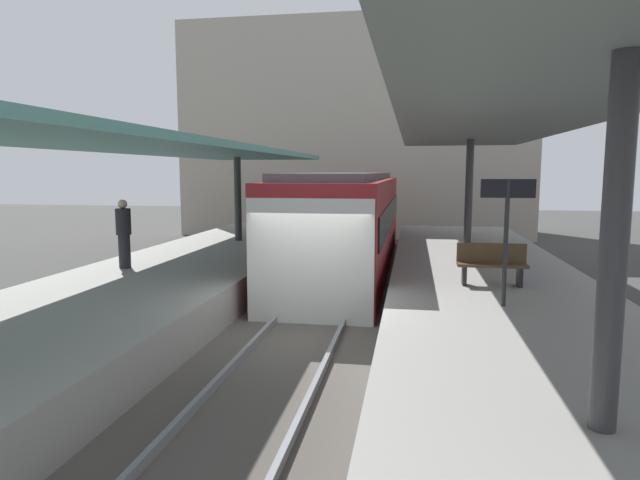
% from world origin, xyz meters
% --- Properties ---
extents(ground_plane, '(80.00, 80.00, 0.00)m').
position_xyz_m(ground_plane, '(0.00, 0.00, 0.00)').
color(ground_plane, '#383835').
extents(platform_left, '(4.40, 28.00, 1.00)m').
position_xyz_m(platform_left, '(-3.80, 0.00, 0.50)').
color(platform_left, gray).
rests_on(platform_left, ground_plane).
extents(platform_right, '(4.40, 28.00, 1.00)m').
position_xyz_m(platform_right, '(3.80, 0.00, 0.50)').
color(platform_right, gray).
rests_on(platform_right, ground_plane).
extents(track_ballast, '(3.20, 28.00, 0.20)m').
position_xyz_m(track_ballast, '(0.00, 0.00, 0.10)').
color(track_ballast, '#4C4742').
rests_on(track_ballast, ground_plane).
extents(rail_near_side, '(0.08, 28.00, 0.14)m').
position_xyz_m(rail_near_side, '(-0.72, 0.00, 0.27)').
color(rail_near_side, slate).
rests_on(rail_near_side, track_ballast).
extents(rail_far_side, '(0.08, 28.00, 0.14)m').
position_xyz_m(rail_far_side, '(0.72, 0.00, 0.27)').
color(rail_far_side, slate).
rests_on(rail_far_side, track_ballast).
extents(commuter_train, '(2.78, 13.05, 3.10)m').
position_xyz_m(commuter_train, '(0.00, 7.27, 1.73)').
color(commuter_train, maroon).
rests_on(commuter_train, track_ballast).
extents(canopy_left, '(4.18, 21.00, 2.99)m').
position_xyz_m(canopy_left, '(-3.80, 1.40, 3.87)').
color(canopy_left, '#333335').
rests_on(canopy_left, platform_left).
extents(canopy_right, '(4.18, 21.00, 3.51)m').
position_xyz_m(canopy_right, '(3.80, 1.40, 4.38)').
color(canopy_right, '#333335').
rests_on(canopy_right, platform_right).
extents(platform_bench, '(1.40, 0.41, 0.86)m').
position_xyz_m(platform_bench, '(3.69, 1.51, 1.46)').
color(platform_bench, black).
rests_on(platform_bench, platform_right).
extents(platform_sign, '(0.90, 0.08, 2.21)m').
position_xyz_m(platform_sign, '(3.65, -0.29, 2.62)').
color(platform_sign, '#262628').
rests_on(platform_sign, platform_right).
extents(passenger_near_bench, '(0.36, 0.36, 1.67)m').
position_xyz_m(passenger_near_bench, '(-4.86, 2.12, 1.87)').
color(passenger_near_bench, '#232328').
rests_on(passenger_near_bench, platform_left).
extents(station_building_backdrop, '(18.00, 6.00, 11.00)m').
position_xyz_m(station_building_backdrop, '(-1.04, 20.00, 5.50)').
color(station_building_backdrop, '#A89E8E').
rests_on(station_building_backdrop, ground_plane).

